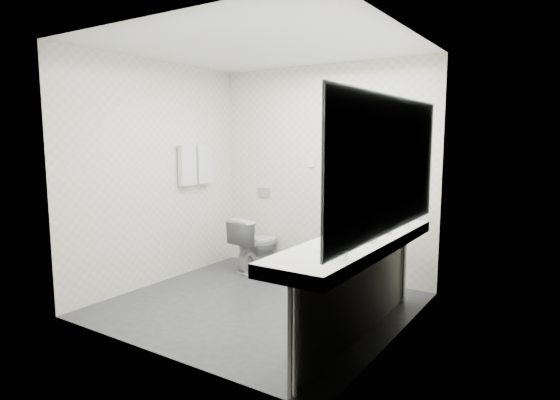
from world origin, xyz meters
The scene contains 31 objects.
floor centered at (0.00, 0.00, 0.00)m, with size 2.80×2.80×0.00m, color #2E2F34.
ceiling centered at (0.00, 0.00, 2.50)m, with size 2.80×2.80×0.00m, color white.
wall_back centered at (0.00, 1.30, 1.25)m, with size 2.80×2.80×0.00m, color silver.
wall_front centered at (0.00, -1.30, 1.25)m, with size 2.80×2.80×0.00m, color silver.
wall_left centered at (-1.40, 0.00, 1.25)m, with size 2.60×2.60×0.00m, color silver.
wall_right centered at (1.40, 0.00, 1.25)m, with size 2.60×2.60×0.00m, color silver.
vanity_counter centered at (1.12, -0.20, 0.80)m, with size 0.55×2.20×0.10m, color white.
vanity_panel centered at (1.15, -0.20, 0.38)m, with size 0.03×2.15×0.75m, color gray.
vanity_post_near centered at (1.18, -1.24, 0.38)m, with size 0.06×0.06×0.75m, color silver.
vanity_post_far centered at (1.18, 0.84, 0.38)m, with size 0.06×0.06×0.75m, color silver.
mirror centered at (1.39, -0.20, 1.45)m, with size 0.02×2.20×1.05m, color #B2BCC6.
basin_near centered at (1.12, -0.85, 0.83)m, with size 0.40×0.31×0.05m, color white.
basin_far centered at (1.12, 0.45, 0.83)m, with size 0.40×0.31×0.05m, color white.
faucet_near centered at (1.32, -0.85, 0.92)m, with size 0.04×0.04×0.15m, color silver.
faucet_far centered at (1.32, 0.45, 0.92)m, with size 0.04×0.04×0.15m, color silver.
soap_bottle_a centered at (1.25, -0.17, 0.91)m, with size 0.05×0.05×0.12m, color white.
soap_bottle_b centered at (1.05, -0.07, 0.90)m, with size 0.07×0.07×0.09m, color white.
soap_bottle_c centered at (1.29, -0.30, 0.91)m, with size 0.04×0.04×0.11m, color white.
glass_left centered at (1.27, 0.12, 0.90)m, with size 0.06×0.06×0.10m, color silver.
toilet centered at (-0.75, 0.97, 0.34)m, with size 0.38×0.67×0.68m, color white.
flush_plate centered at (-0.85, 1.29, 0.95)m, with size 0.18×0.02×0.12m, color #B2B5BA.
pedal_bin centered at (0.36, 0.78, 0.13)m, with size 0.19×0.19×0.26m, color #B2B5BA.
bin_lid centered at (0.36, 0.78, 0.27)m, with size 0.19×0.19×0.01m, color #B2B5BA.
towel_rail centered at (-1.35, 0.55, 1.55)m, with size 0.02×0.02×0.62m, color silver.
towel_near centered at (-1.34, 0.41, 1.33)m, with size 0.07×0.24×0.48m, color silver.
towel_far centered at (-1.34, 0.69, 1.33)m, with size 0.07×0.24×0.48m, color silver.
dryer_cradle centered at (0.25, 1.27, 1.50)m, with size 0.10×0.04×0.14m, color gray.
dryer_barrel centered at (0.25, 1.20, 1.53)m, with size 0.08×0.08×0.14m, color gray.
dryer_cord centered at (0.25, 1.26, 1.25)m, with size 0.02×0.02×0.35m, color black.
switch_plate_a centered at (-0.15, 1.29, 1.35)m, with size 0.09×0.02×0.09m, color white.
switch_plate_b centered at (0.55, 1.29, 1.35)m, with size 0.09×0.02×0.09m, color white.
Camera 1 is at (2.62, -3.63, 1.66)m, focal length 29.82 mm.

